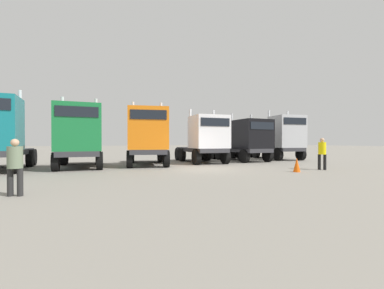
% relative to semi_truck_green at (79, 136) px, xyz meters
% --- Properties ---
extents(ground, '(200.00, 200.00, 0.00)m').
position_rel_semi_truck_green_xyz_m(ground, '(6.37, -3.64, -1.91)').
color(ground, gray).
extents(semi_truck_green, '(3.13, 6.52, 4.28)m').
position_rel_semi_truck_green_xyz_m(semi_truck_green, '(0.00, 0.00, 0.00)').
color(semi_truck_green, '#333338').
rests_on(semi_truck_green, ground).
extents(semi_truck_orange, '(4.04, 6.71, 4.29)m').
position_rel_semi_truck_green_xyz_m(semi_truck_orange, '(4.10, -0.17, 0.03)').
color(semi_truck_orange, '#333338').
rests_on(semi_truck_orange, ground).
extents(semi_truck_white, '(3.24, 6.00, 4.03)m').
position_rel_semi_truck_green_xyz_m(semi_truck_white, '(8.55, 0.00, -0.11)').
color(semi_truck_white, '#333338').
rests_on(semi_truck_white, ground).
extents(semi_truck_black, '(2.86, 6.22, 3.90)m').
position_rel_semi_truck_green_xyz_m(semi_truck_black, '(12.45, 0.06, -0.17)').
color(semi_truck_black, '#333338').
rests_on(semi_truck_black, ground).
extents(semi_truck_silver, '(3.72, 6.45, 4.40)m').
position_rel_semi_truck_green_xyz_m(semi_truck_silver, '(16.47, 0.21, 0.04)').
color(semi_truck_silver, '#333338').
rests_on(semi_truck_silver, ground).
extents(visitor_in_hivis, '(0.56, 0.56, 1.79)m').
position_rel_semi_truck_green_xyz_m(visitor_in_hivis, '(12.17, -6.90, -0.87)').
color(visitor_in_hivis, black).
rests_on(visitor_in_hivis, ground).
extents(visitor_with_camera, '(0.53, 0.53, 1.66)m').
position_rel_semi_truck_green_xyz_m(visitor_with_camera, '(-2.09, -7.60, -0.95)').
color(visitor_with_camera, '#252525').
rests_on(visitor_with_camera, ground).
extents(traffic_cone_near, '(0.36, 0.36, 0.74)m').
position_rel_semi_truck_green_xyz_m(traffic_cone_near, '(10.05, -7.00, -1.54)').
color(traffic_cone_near, '#F2590C').
rests_on(traffic_cone_near, ground).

